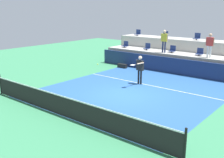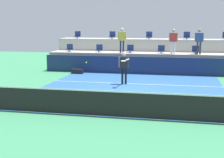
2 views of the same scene
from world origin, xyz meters
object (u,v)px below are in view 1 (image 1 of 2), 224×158
at_px(stadium_chair_upper_left, 165,35).
at_px(equipment_bag, 122,66).
at_px(stadium_chair_lower_mid_left, 172,50).
at_px(spectator_leaning_on_rail, 210,43).
at_px(tennis_ball, 98,64).
at_px(tennis_player, 140,67).
at_px(spectator_in_white, 164,39).
at_px(stadium_chair_lower_far_left, 125,45).
at_px(stadium_chair_upper_far_left, 138,33).
at_px(stadium_chair_upper_center, 197,37).
at_px(stadium_chair_lower_left, 147,47).
at_px(stadium_chair_lower_mid_right, 200,52).

bearing_deg(stadium_chair_upper_left, equipment_bag, -111.63).
bearing_deg(stadium_chair_upper_left, stadium_chair_lower_mid_left, -47.96).
height_order(spectator_leaning_on_rail, equipment_bag, spectator_leaning_on_rail).
distance_m(spectator_leaning_on_rail, equipment_bag, 6.50).
bearing_deg(tennis_ball, tennis_player, 55.47).
distance_m(stadium_chair_upper_left, spectator_in_white, 2.46).
xyz_separation_m(stadium_chair_lower_far_left, spectator_leaning_on_rail, (7.15, -0.38, 0.74)).
bearing_deg(stadium_chair_upper_far_left, stadium_chair_lower_mid_left, -22.74).
height_order(spectator_in_white, tennis_ball, spectator_in_white).
height_order(stadium_chair_upper_far_left, equipment_bag, stadium_chair_upper_far_left).
height_order(stadium_chair_upper_center, spectator_in_white, spectator_in_white).
xyz_separation_m(stadium_chair_upper_far_left, stadium_chair_upper_center, (5.37, 0.00, 0.00)).
xyz_separation_m(stadium_chair_upper_left, equipment_bag, (-1.49, -3.76, -2.16)).
bearing_deg(tennis_player, equipment_bag, 139.73).
height_order(stadium_chair_lower_left, equipment_bag, stadium_chair_lower_left).
bearing_deg(spectator_in_white, spectator_leaning_on_rail, -0.00).
relative_size(stadium_chair_lower_left, stadium_chair_upper_center, 1.00).
relative_size(stadium_chair_lower_far_left, stadium_chair_lower_left, 1.00).
relative_size(stadium_chair_lower_mid_right, equipment_bag, 0.68).
bearing_deg(spectator_leaning_on_rail, stadium_chair_upper_center, 129.13).
bearing_deg(tennis_player, stadium_chair_upper_center, 84.88).
bearing_deg(stadium_chair_upper_center, stadium_chair_upper_left, 180.00).
distance_m(stadium_chair_upper_far_left, equipment_bag, 4.50).
relative_size(stadium_chair_upper_center, spectator_leaning_on_rail, 0.33).
height_order(stadium_chair_lower_mid_right, spectator_in_white, spectator_in_white).
relative_size(stadium_chair_upper_left, tennis_player, 0.30).
relative_size(stadium_chair_lower_mid_right, spectator_in_white, 0.31).
relative_size(stadium_chair_upper_center, spectator_in_white, 0.31).
distance_m(spectator_in_white, equipment_bag, 3.70).
bearing_deg(equipment_bag, tennis_player, -40.27).
bearing_deg(stadium_chair_upper_center, stadium_chair_lower_mid_right, -61.02).
bearing_deg(stadium_chair_lower_far_left, stadium_chair_upper_center, 18.50).
height_order(stadium_chair_lower_mid_right, stadium_chair_upper_center, stadium_chair_upper_center).
xyz_separation_m(stadium_chair_lower_mid_left, spectator_leaning_on_rail, (2.85, -0.38, 0.74)).
distance_m(stadium_chair_lower_mid_right, spectator_leaning_on_rail, 1.14).
relative_size(stadium_chair_upper_left, spectator_leaning_on_rail, 0.33).
distance_m(stadium_chair_lower_mid_left, stadium_chair_lower_mid_right, 2.07).
relative_size(stadium_chair_lower_far_left, stadium_chair_upper_far_left, 1.00).
bearing_deg(spectator_in_white, stadium_chair_lower_mid_left, 37.81).
height_order(stadium_chair_lower_mid_right, tennis_ball, stadium_chair_lower_mid_right).
bearing_deg(stadium_chair_upper_far_left, stadium_chair_lower_left, -40.14).
relative_size(stadium_chair_lower_mid_left, stadium_chair_upper_center, 1.00).
xyz_separation_m(stadium_chair_lower_far_left, stadium_chair_lower_left, (2.14, 0.00, 0.00)).
relative_size(stadium_chair_lower_mid_left, stadium_chair_upper_far_left, 1.00).
bearing_deg(stadium_chair_upper_center, stadium_chair_lower_mid_left, -120.82).
bearing_deg(tennis_player, spectator_leaning_on_rail, 62.64).
bearing_deg(stadium_chair_upper_far_left, stadium_chair_lower_far_left, -90.28).
height_order(stadium_chair_lower_far_left, stadium_chair_lower_mid_right, same).
relative_size(stadium_chair_lower_left, stadium_chair_lower_mid_left, 1.00).
xyz_separation_m(stadium_chair_lower_left, spectator_leaning_on_rail, (5.01, -0.38, 0.74)).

